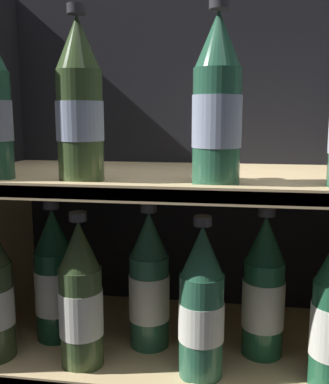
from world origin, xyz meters
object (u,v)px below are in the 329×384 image
bottle_lower_front_2 (201,306)px  bottle_lower_back_0 (54,279)px  bottle_lower_back_1 (149,285)px  bottle_lower_back_2 (264,291)px  bottle_upper_front_2 (217,106)px  bottle_upper_front_1 (79,105)px  bottle_lower_front_1 (81,299)px

bottle_lower_front_2 → bottle_lower_back_0: 0.28m
bottle_lower_back_1 → bottle_lower_back_2: size_ratio=1.00×
bottle_upper_front_2 → bottle_lower_front_2: 0.31m
bottle_upper_front_1 → bottle_lower_back_1: 0.33m
bottle_upper_front_2 → bottle_lower_back_1: (-0.11, 0.08, -0.31)m
bottle_upper_front_1 → bottle_lower_back_2: bottle_upper_front_1 is taller
bottle_upper_front_1 → bottle_upper_front_2: same height
bottle_lower_front_1 → bottle_lower_front_2: same height
bottle_upper_front_1 → bottle_lower_back_1: bearing=41.8°
bottle_lower_back_0 → bottle_lower_back_2: (0.37, -0.00, -0.00)m
bottle_upper_front_2 → bottle_lower_back_2: bearing=44.3°
bottle_lower_front_1 → bottle_lower_back_0: size_ratio=1.00×
bottle_lower_front_1 → bottle_lower_back_2: (0.29, 0.08, -0.00)m
bottle_lower_back_0 → bottle_lower_back_1: (0.17, -0.00, -0.00)m
bottle_lower_front_2 → bottle_lower_back_1: (-0.10, 0.08, -0.00)m
bottle_lower_back_0 → bottle_lower_front_2: bearing=-16.3°
bottle_upper_front_1 → bottle_lower_back_0: (-0.09, 0.08, -0.31)m
bottle_lower_front_2 → bottle_lower_back_2: same height
bottle_lower_back_0 → bottle_lower_back_2: size_ratio=1.00×
bottle_lower_front_1 → bottle_lower_back_2: bearing=15.1°
bottle_upper_front_2 → bottle_lower_front_2: bearing=180.0°
bottle_lower_back_1 → bottle_lower_back_0: bearing=180.0°
bottle_lower_back_0 → bottle_lower_back_1: same height
bottle_upper_front_1 → bottle_lower_front_1: 0.31m
bottle_lower_front_1 → bottle_lower_back_0: same height
bottle_lower_back_2 → bottle_lower_back_1: bearing=180.0°
bottle_lower_back_0 → bottle_lower_front_1: bearing=-45.8°
bottle_lower_front_1 → bottle_lower_back_0: (-0.08, 0.08, -0.00)m
bottle_upper_front_1 → bottle_lower_back_2: size_ratio=1.00×
bottle_upper_front_1 → bottle_lower_front_2: bottle_upper_front_1 is taller
bottle_upper_front_2 → bottle_lower_front_1: 0.37m
bottle_upper_front_1 → bottle_upper_front_2: size_ratio=1.00×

